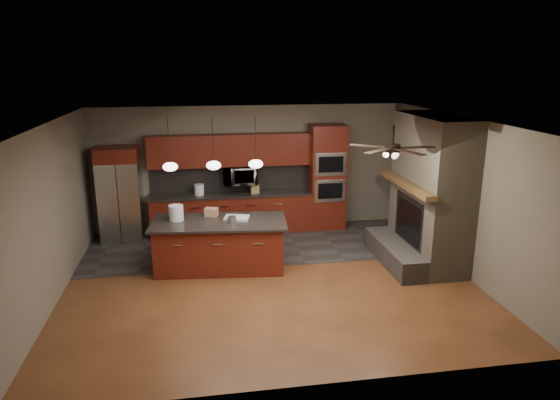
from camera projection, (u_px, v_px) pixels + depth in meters
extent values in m
plane|color=brown|center=(270.00, 280.00, 8.81)|extent=(7.00, 7.00, 0.00)
cube|color=white|center=(269.00, 121.00, 8.05)|extent=(7.00, 6.00, 0.02)
cube|color=#676153|center=(251.00, 168.00, 11.28)|extent=(7.00, 0.02, 2.80)
cube|color=#676153|center=(462.00, 196.00, 8.98)|extent=(0.02, 6.00, 2.80)
cube|color=#676153|center=(51.00, 214.00, 7.89)|extent=(0.02, 6.00, 2.80)
cube|color=#34312F|center=(258.00, 244.00, 10.52)|extent=(7.00, 2.40, 0.01)
cube|color=#6F644F|center=(431.00, 191.00, 9.30)|extent=(0.80, 2.00, 2.80)
cube|color=#4A423D|center=(394.00, 253.00, 9.52)|extent=(0.50, 2.00, 0.40)
cube|color=#2D2D30|center=(410.00, 221.00, 9.39)|extent=(0.05, 1.20, 0.95)
cube|color=black|center=(408.00, 221.00, 9.39)|extent=(0.02, 1.00, 0.75)
cube|color=brown|center=(406.00, 184.00, 9.18)|extent=(0.22, 2.10, 0.10)
cube|color=#5B1910|center=(232.00, 214.00, 11.19)|extent=(3.55, 0.60, 0.86)
cube|color=black|center=(231.00, 194.00, 11.06)|extent=(3.59, 0.64, 0.04)
cube|color=black|center=(230.00, 178.00, 11.24)|extent=(3.55, 0.03, 0.60)
cube|color=#5B1910|center=(230.00, 150.00, 10.92)|extent=(3.55, 0.35, 0.70)
cube|color=#5B1910|center=(327.00, 177.00, 11.32)|extent=(0.80, 0.60, 2.38)
cube|color=silver|center=(330.00, 191.00, 11.09)|extent=(0.70, 0.03, 0.52)
cube|color=black|center=(330.00, 191.00, 11.07)|extent=(0.55, 0.02, 0.35)
cube|color=silver|center=(331.00, 164.00, 10.93)|extent=(0.70, 0.03, 0.52)
cube|color=black|center=(331.00, 164.00, 10.91)|extent=(0.55, 0.02, 0.35)
imported|color=silver|center=(240.00, 175.00, 11.03)|extent=(0.73, 0.41, 0.50)
cube|color=silver|center=(121.00, 201.00, 10.63)|extent=(0.86, 0.72, 1.72)
cube|color=#2D2D30|center=(119.00, 206.00, 10.28)|extent=(0.02, 0.02, 1.70)
cube|color=silver|center=(113.00, 204.00, 10.24)|extent=(0.03, 0.03, 0.86)
cube|color=silver|center=(123.00, 203.00, 10.27)|extent=(0.03, 0.03, 0.86)
cube|color=#5B1910|center=(117.00, 154.00, 10.35)|extent=(0.86, 0.72, 0.30)
cube|color=#5B1910|center=(220.00, 246.00, 9.23)|extent=(2.38, 1.19, 0.88)
cube|color=black|center=(219.00, 222.00, 9.10)|extent=(2.55, 1.35, 0.04)
cylinder|color=white|center=(176.00, 213.00, 9.11)|extent=(0.28, 0.28, 0.28)
cylinder|color=#ABABB0|center=(232.00, 220.00, 9.01)|extent=(0.20, 0.20, 0.11)
cube|color=silver|center=(237.00, 218.00, 9.22)|extent=(0.50, 0.41, 0.04)
cube|color=#AA7C58|center=(211.00, 212.00, 9.39)|extent=(0.28, 0.23, 0.15)
cylinder|color=white|center=(199.00, 190.00, 10.92)|extent=(0.28, 0.28, 0.24)
cube|color=tan|center=(255.00, 189.00, 11.07)|extent=(0.18, 0.14, 0.20)
cylinder|color=black|center=(169.00, 141.00, 8.57)|extent=(0.01, 0.01, 0.78)
ellipsoid|color=white|center=(170.00, 167.00, 8.69)|extent=(0.26, 0.26, 0.16)
cylinder|color=black|center=(213.00, 140.00, 8.68)|extent=(0.01, 0.01, 0.78)
ellipsoid|color=white|center=(214.00, 165.00, 8.80)|extent=(0.26, 0.26, 0.16)
cylinder|color=black|center=(255.00, 139.00, 8.80)|extent=(0.01, 0.01, 0.78)
ellipsoid|color=white|center=(256.00, 164.00, 8.92)|extent=(0.26, 0.26, 0.16)
cylinder|color=black|center=(393.00, 135.00, 7.61)|extent=(0.04, 0.04, 0.30)
cylinder|color=black|center=(392.00, 148.00, 7.67)|extent=(0.24, 0.24, 0.12)
cube|color=#331E13|center=(416.00, 147.00, 7.73)|extent=(0.60, 0.12, 0.01)
cube|color=#331E13|center=(391.00, 144.00, 8.03)|extent=(0.30, 0.61, 0.01)
cube|color=#331E13|center=(368.00, 146.00, 7.83)|extent=(0.56, 0.45, 0.01)
cube|color=#331E13|center=(378.00, 151.00, 7.41)|extent=(0.56, 0.45, 0.01)
cube|color=#331E13|center=(409.00, 152.00, 7.34)|extent=(0.30, 0.61, 0.01)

